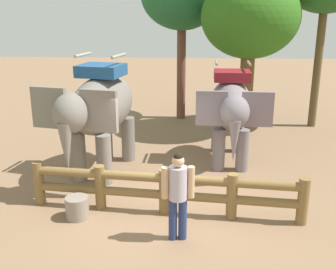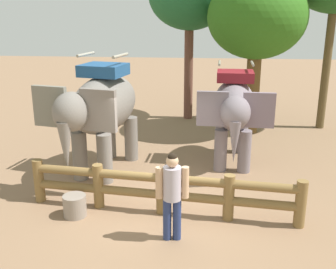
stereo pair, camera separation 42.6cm
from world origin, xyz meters
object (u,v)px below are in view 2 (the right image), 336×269
Objects in this scene: elephant_center at (234,109)px; feed_bucket at (75,206)px; tree_far_left at (257,18)px; log_fence at (161,188)px; elephant_near_left at (101,108)px; tourist_woman_in_black at (172,191)px.

elephant_center reaches higher than feed_bucket.
elephant_center is 0.62× the size of tree_far_left.
log_fence is 1.10× the size of tree_far_left.
tree_far_left is 9.14m from feed_bucket.
elephant_center is at bearing 62.04° from log_fence.
log_fence is at bearing 9.74° from feed_bucket.
elephant_near_left reaches higher than tourist_woman_in_black.
tree_far_left reaches higher than log_fence.
tourist_woman_in_black is at bearing -56.26° from elephant_near_left.
elephant_near_left is 4.11m from tourist_woman_in_black.
elephant_center is 5.32m from feed_bucket.
elephant_near_left reaches higher than feed_bucket.
elephant_near_left is at bearing -164.83° from elephant_center.
elephant_near_left is at bearing 129.83° from log_fence.
elephant_near_left is 1.13× the size of elephant_center.
elephant_center is at bearing 15.17° from elephant_near_left.
log_fence is 7.93m from tree_far_left.
tourist_woman_in_black is at bearing -106.45° from tree_far_left.
elephant_near_left is 7.63× the size of feed_bucket.
log_fence is 3.38× the size of tourist_woman_in_black.
feed_bucket is at bearing 161.78° from tourist_woman_in_black.
tree_far_left is (2.27, 7.68, 3.06)m from tourist_woman_in_black.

